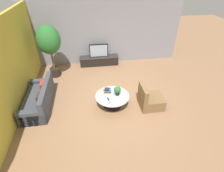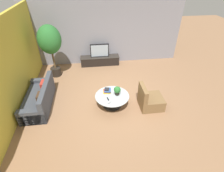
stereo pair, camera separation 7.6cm
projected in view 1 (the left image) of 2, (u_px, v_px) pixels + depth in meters
The scene contains 13 objects.
ground_plane at pixel (114, 100), 6.54m from camera, with size 24.00×24.00×0.00m, color #8C6647.
back_wall_stone at pixel (104, 33), 8.33m from camera, with size 7.40×0.12×3.00m, color gray.
side_wall_left at pixel (11, 69), 5.47m from camera, with size 0.12×7.40×3.00m, color gold.
media_console at pixel (99, 60), 8.76m from camera, with size 1.91×0.50×0.43m.
television at pixel (99, 51), 8.46m from camera, with size 0.90×0.13×0.64m.
coffee_table at pixel (112, 99), 6.13m from camera, with size 1.19×1.19×0.44m.
couch_by_wall at pixel (39, 99), 6.15m from camera, with size 0.84×1.99×0.84m.
armchair_wicker at pixel (150, 100), 6.14m from camera, with size 0.80×0.76×0.86m.
potted_palm_tall at pixel (49, 42), 7.09m from camera, with size 0.95×0.95×2.28m.
potted_plant_tabletop at pixel (117, 90), 6.00m from camera, with size 0.24×0.24×0.33m.
book_stack at pixel (107, 91), 6.19m from camera, with size 0.29×0.31×0.15m.
remote_black at pixel (108, 99), 5.90m from camera, with size 0.04×0.16×0.02m, color black.
remote_silver at pixel (110, 103), 5.74m from camera, with size 0.04×0.16×0.02m, color gray.
Camera 1 is at (-0.78, -4.99, 4.19)m, focal length 28.00 mm.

